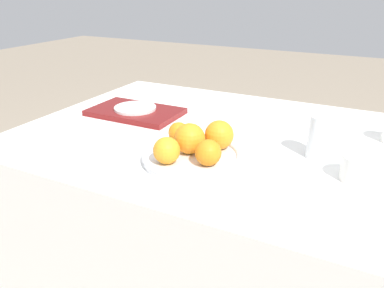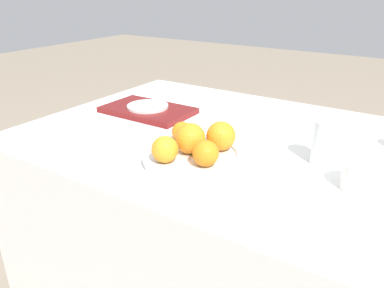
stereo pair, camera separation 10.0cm
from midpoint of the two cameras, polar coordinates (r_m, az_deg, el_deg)
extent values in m
cube|color=white|center=(1.38, 0.72, -12.17)|extent=(1.22, 0.93, 0.71)
cylinder|color=silver|center=(1.01, -2.82, -2.18)|extent=(0.27, 0.27, 0.02)
torus|color=silver|center=(1.01, -2.83, -1.71)|extent=(0.27, 0.27, 0.02)
sphere|color=orange|center=(1.00, -3.20, 0.78)|extent=(0.08, 0.08, 0.08)
sphere|color=orange|center=(0.94, -0.55, -1.39)|extent=(0.07, 0.07, 0.07)
sphere|color=orange|center=(1.03, 1.42, 1.35)|extent=(0.08, 0.08, 0.08)
sphere|color=orange|center=(0.95, -6.70, -1.10)|extent=(0.07, 0.07, 0.07)
sphere|color=orange|center=(1.08, -4.69, 1.72)|extent=(0.06, 0.06, 0.06)
cylinder|color=silver|center=(1.06, 16.43, 0.95)|extent=(0.07, 0.07, 0.12)
cube|color=maroon|center=(1.40, -10.66, 4.79)|extent=(0.33, 0.20, 0.02)
cylinder|color=silver|center=(1.39, -10.70, 5.38)|extent=(0.15, 0.15, 0.01)
cylinder|color=white|center=(0.97, 21.59, -3.56)|extent=(0.09, 0.09, 0.06)
cylinder|color=white|center=(1.26, 19.48, 2.83)|extent=(0.08, 0.08, 0.07)
camera|label=1|loc=(0.05, -92.86, -1.24)|focal=35.00mm
camera|label=2|loc=(0.05, 87.14, 1.24)|focal=35.00mm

